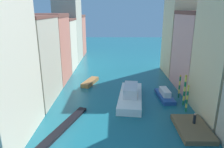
% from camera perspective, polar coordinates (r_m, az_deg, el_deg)
% --- Properties ---
extents(ground_plane, '(154.00, 154.00, 0.00)m').
position_cam_1_polar(ground_plane, '(43.84, 1.97, -2.55)').
color(ground_plane, '#196070').
extents(building_left_1, '(6.55, 10.93, 13.92)m').
position_cam_1_polar(building_left_1, '(36.28, -20.78, 3.63)').
color(building_left_1, '#BCB299').
rests_on(building_left_1, ground).
extents(building_left_2, '(6.55, 9.36, 14.01)m').
position_cam_1_polar(building_left_2, '(45.73, -16.32, 6.70)').
color(building_left_2, '#C6705B').
rests_on(building_left_2, ground).
extents(building_left_3, '(6.55, 8.92, 12.65)m').
position_cam_1_polar(building_left_3, '(54.64, -13.54, 7.78)').
color(building_left_3, beige).
rests_on(building_left_3, ground).
extents(building_left_4, '(6.55, 10.03, 19.83)m').
position_cam_1_polar(building_left_4, '(63.36, -11.74, 12.39)').
color(building_left_4, '#BCB299').
rests_on(building_left_4, ground).
extents(building_left_5, '(6.55, 8.02, 13.11)m').
position_cam_1_polar(building_left_5, '(72.79, -10.07, 10.38)').
color(building_left_5, '#C6705B').
rests_on(building_left_5, ground).
extents(building_right_2, '(6.55, 11.39, 14.58)m').
position_cam_1_polar(building_right_2, '(41.99, 22.16, 5.65)').
color(building_right_2, tan).
rests_on(building_right_2, ground).
extents(building_right_3, '(6.55, 9.49, 22.62)m').
position_cam_1_polar(building_right_3, '(51.59, 18.34, 12.46)').
color(building_right_3, beige).
rests_on(building_right_3, ground).
extents(waterfront_dock, '(3.87, 6.43, 0.63)m').
position_cam_1_polar(waterfront_dock, '(29.29, 20.97, -13.62)').
color(waterfront_dock, brown).
rests_on(waterfront_dock, ground).
extents(person_on_dock, '(0.36, 0.36, 1.45)m').
position_cam_1_polar(person_on_dock, '(29.53, 21.51, -11.23)').
color(person_on_dock, black).
rests_on(person_on_dock, waterfront_dock).
extents(mooring_pole_0, '(0.33, 0.33, 4.27)m').
position_cam_1_polar(mooring_pole_0, '(33.14, 19.73, -6.20)').
color(mooring_pole_0, '#197247').
rests_on(mooring_pole_0, ground).
extents(mooring_pole_1, '(0.37, 0.37, 5.09)m').
position_cam_1_polar(mooring_pole_1, '(35.11, 19.14, -4.10)').
color(mooring_pole_1, '#197247').
rests_on(mooring_pole_1, ground).
extents(mooring_pole_2, '(0.30, 0.30, 4.09)m').
position_cam_1_polar(mooring_pole_2, '(38.00, 17.86, -3.18)').
color(mooring_pole_2, '#197247').
rests_on(mooring_pole_2, ground).
extents(vaporetto_white, '(4.99, 11.78, 2.69)m').
position_cam_1_polar(vaporetto_white, '(35.55, 5.05, -5.81)').
color(vaporetto_white, white).
rests_on(vaporetto_white, ground).
extents(gondola_black, '(4.54, 10.70, 0.39)m').
position_cam_1_polar(gondola_black, '(28.74, -12.87, -13.73)').
color(gondola_black, black).
rests_on(gondola_black, ground).
extents(motorboat_0, '(2.39, 6.43, 1.61)m').
position_cam_1_polar(motorboat_0, '(37.66, 14.14, -5.51)').
color(motorboat_0, '#234C93').
rests_on(motorboat_0, ground).
extents(motorboat_1, '(3.25, 5.80, 0.77)m').
position_cam_1_polar(motorboat_1, '(43.66, -5.97, -2.18)').
color(motorboat_1, olive).
rests_on(motorboat_1, ground).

